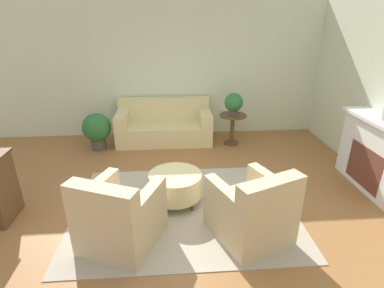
{
  "coord_description": "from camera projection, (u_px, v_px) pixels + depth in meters",
  "views": [
    {
      "loc": [
        -0.15,
        -3.49,
        2.48
      ],
      "look_at": [
        0.15,
        0.55,
        0.75
      ],
      "focal_mm": 28.0,
      "sensor_mm": 36.0,
      "label": 1
    }
  ],
  "objects": [
    {
      "name": "potted_plant_floor",
      "position": [
        97.0,
        129.0,
        5.93
      ],
      "size": [
        0.56,
        0.56,
        0.74
      ],
      "color": "#4C4742",
      "rests_on": "ground_plane"
    },
    {
      "name": "side_table",
      "position": [
        232.0,
        124.0,
        6.18
      ],
      "size": [
        0.56,
        0.56,
        0.64
      ],
      "color": "brown",
      "rests_on": "ground_plane"
    },
    {
      "name": "fireplace",
      "position": [
        378.0,
        155.0,
        4.46
      ],
      "size": [
        0.44,
        1.53,
        1.11
      ],
      "color": "white",
      "rests_on": "ground_plane"
    },
    {
      "name": "rug",
      "position": [
        184.0,
        209.0,
        4.18
      ],
      "size": [
        3.01,
        2.3,
        0.01
      ],
      "color": "#B2A893",
      "rests_on": "ground_plane"
    },
    {
      "name": "couch",
      "position": [
        164.0,
        126.0,
        6.39
      ],
      "size": [
        1.96,
        0.87,
        0.87
      ],
      "color": "beige",
      "rests_on": "ground_plane"
    },
    {
      "name": "ottoman_table",
      "position": [
        175.0,
        185.0,
        4.22
      ],
      "size": [
        0.75,
        0.75,
        0.45
      ],
      "color": "beige",
      "rests_on": "rug"
    },
    {
      "name": "wall_back",
      "position": [
        176.0,
        71.0,
        6.44
      ],
      "size": [
        9.99,
        0.12,
        2.8
      ],
      "color": "beige",
      "rests_on": "ground_plane"
    },
    {
      "name": "armchair_left",
      "position": [
        119.0,
        218.0,
        3.42
      ],
      "size": [
        1.05,
        1.08,
        0.91
      ],
      "color": "#C6B289",
      "rests_on": "rug"
    },
    {
      "name": "potted_plant_on_side_table",
      "position": [
        234.0,
        103.0,
        6.0
      ],
      "size": [
        0.37,
        0.37,
        0.45
      ],
      "color": "#4C4742",
      "rests_on": "side_table"
    },
    {
      "name": "ground_plane",
      "position": [
        184.0,
        209.0,
        4.18
      ],
      "size": [
        16.0,
        16.0,
        0.0
      ],
      "primitive_type": "plane",
      "color": "#996638"
    },
    {
      "name": "armchair_right",
      "position": [
        252.0,
        212.0,
        3.53
      ],
      "size": [
        1.05,
        1.08,
        0.91
      ],
      "color": "#C6B289",
      "rests_on": "rug"
    }
  ]
}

